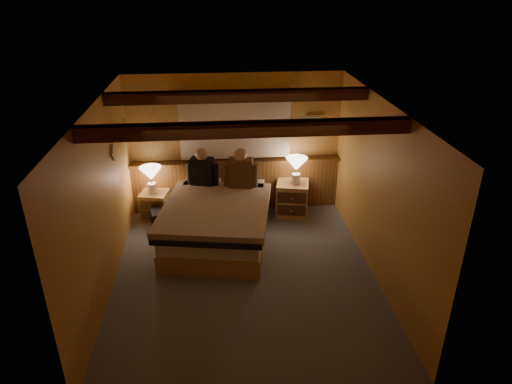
{
  "coord_description": "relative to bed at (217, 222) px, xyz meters",
  "views": [
    {
      "loc": [
        -0.34,
        -5.29,
        3.8
      ],
      "look_at": [
        0.2,
        0.4,
        1.08
      ],
      "focal_mm": 32.0,
      "sensor_mm": 36.0,
      "label": 1
    }
  ],
  "objects": [
    {
      "name": "person_right",
      "position": [
        0.41,
        0.59,
        0.59
      ],
      "size": [
        0.55,
        0.28,
        0.68
      ],
      "rotation": [
        0.0,
        0.0,
        -0.16
      ],
      "color": "#4C341E",
      "rests_on": "bed"
    },
    {
      "name": "duffel_bag",
      "position": [
        -0.81,
        0.55,
        -0.18
      ],
      "size": [
        0.61,
        0.45,
        0.39
      ],
      "rotation": [
        0.0,
        0.0,
        0.24
      ],
      "color": "black",
      "rests_on": "floor"
    },
    {
      "name": "wall_back",
      "position": [
        0.36,
        1.2,
        0.84
      ],
      "size": [
        3.6,
        0.0,
        3.6
      ],
      "primitive_type": "plane",
      "rotation": [
        1.57,
        0.0,
        0.0
      ],
      "color": "#DB9F4E",
      "rests_on": "floor"
    },
    {
      "name": "wall_right",
      "position": [
        2.16,
        -0.9,
        0.84
      ],
      "size": [
        0.0,
        4.2,
        4.2
      ],
      "primitive_type": "plane",
      "rotation": [
        1.57,
        0.0,
        -1.57
      ],
      "color": "#DB9F4E",
      "rests_on": "floor"
    },
    {
      "name": "lamp_left",
      "position": [
        -1.06,
        0.86,
        0.47
      ],
      "size": [
        0.36,
        0.36,
        0.47
      ],
      "color": "white",
      "rests_on": "nightstand_left"
    },
    {
      "name": "wall_left",
      "position": [
        -1.44,
        -0.9,
        0.84
      ],
      "size": [
        0.0,
        4.2,
        4.2
      ],
      "primitive_type": "plane",
      "rotation": [
        1.57,
        0.0,
        1.57
      ],
      "color": "#DB9F4E",
      "rests_on": "floor"
    },
    {
      "name": "curtain_window",
      "position": [
        0.36,
        1.13,
        1.17
      ],
      "size": [
        2.18,
        0.09,
        1.11
      ],
      "color": "#4F2C13",
      "rests_on": "wall_back"
    },
    {
      "name": "wall_front",
      "position": [
        0.36,
        -3.0,
        0.84
      ],
      "size": [
        3.6,
        0.0,
        3.6
      ],
      "primitive_type": "plane",
      "rotation": [
        -1.57,
        0.0,
        0.0
      ],
      "color": "#DB9F4E",
      "rests_on": "floor"
    },
    {
      "name": "lamp_right",
      "position": [
        1.36,
        0.79,
        0.57
      ],
      "size": [
        0.36,
        0.36,
        0.47
      ],
      "color": "white",
      "rests_on": "nightstand_right"
    },
    {
      "name": "nightstand_left",
      "position": [
        -1.05,
        0.87,
        -0.11
      ],
      "size": [
        0.52,
        0.48,
        0.49
      ],
      "rotation": [
        0.0,
        0.0,
        -0.21
      ],
      "color": "tan",
      "rests_on": "floor"
    },
    {
      "name": "coat_rail",
      "position": [
        -1.36,
        0.67,
        1.31
      ],
      "size": [
        0.05,
        0.55,
        0.24
      ],
      "color": "silver",
      "rests_on": "wall_left"
    },
    {
      "name": "bed",
      "position": [
        0.0,
        0.0,
        0.0
      ],
      "size": [
        1.85,
        2.23,
        0.68
      ],
      "rotation": [
        0.0,
        0.0,
        -0.17
      ],
      "color": "tan",
      "rests_on": "floor"
    },
    {
      "name": "person_left",
      "position": [
        -0.21,
        0.73,
        0.58
      ],
      "size": [
        0.52,
        0.3,
        0.65
      ],
      "rotation": [
        0.0,
        0.0,
        -0.26
      ],
      "color": "black",
      "rests_on": "bed"
    },
    {
      "name": "wainscot",
      "position": [
        0.36,
        1.13,
        0.13
      ],
      "size": [
        3.6,
        0.23,
        0.94
      ],
      "color": "brown",
      "rests_on": "wall_back"
    },
    {
      "name": "nightstand_right",
      "position": [
        1.31,
        0.83,
        -0.06
      ],
      "size": [
        0.63,
        0.58,
        0.59
      ],
      "rotation": [
        0.0,
        0.0,
        -0.21
      ],
      "color": "tan",
      "rests_on": "floor"
    },
    {
      "name": "ceiling_beams",
      "position": [
        0.36,
        -0.75,
        1.95
      ],
      "size": [
        3.6,
        1.65,
        0.16
      ],
      "color": "#4F2C13",
      "rests_on": "ceiling"
    },
    {
      "name": "ceiling",
      "position": [
        0.36,
        -0.9,
        2.04
      ],
      "size": [
        4.2,
        4.2,
        0.0
      ],
      "primitive_type": "plane",
      "rotation": [
        3.14,
        0.0,
        0.0
      ],
      "color": "gold",
      "rests_on": "wall_back"
    },
    {
      "name": "floor",
      "position": [
        0.36,
        -0.9,
        -0.36
      ],
      "size": [
        4.2,
        4.2,
        0.0
      ],
      "primitive_type": "plane",
      "color": "#494E56",
      "rests_on": "ground"
    },
    {
      "name": "framed_print",
      "position": [
        1.71,
        1.18,
        1.19
      ],
      "size": [
        0.3,
        0.04,
        0.25
      ],
      "color": "#A58752",
      "rests_on": "wall_back"
    }
  ]
}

